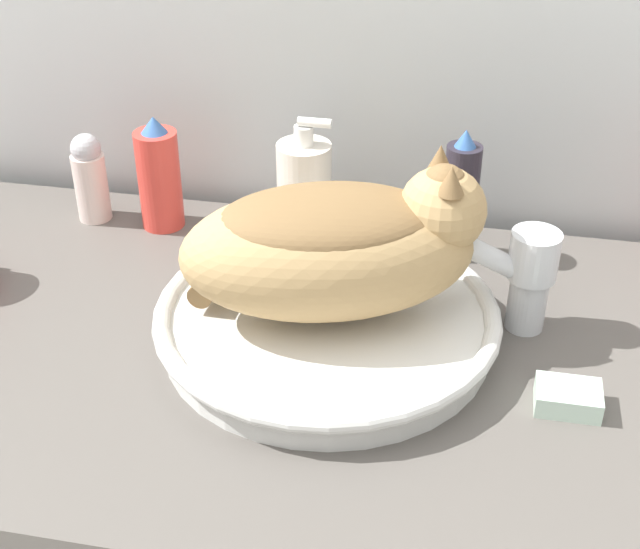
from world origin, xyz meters
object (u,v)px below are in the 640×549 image
(soap_bar, at_px, (568,398))
(soap_pump_bottle, at_px, (304,191))
(deodorant_stick, at_px, (90,177))
(cat, at_px, (333,242))
(faucet, at_px, (519,271))
(spray_bottle_trigger, at_px, (159,177))
(hairspray_can_black, at_px, (460,199))

(soap_bar, bearing_deg, soap_pump_bottle, 139.74)
(soap_bar, bearing_deg, deodorant_stick, 155.94)
(cat, xyz_separation_m, deodorant_stick, (-0.37, 0.21, -0.06))
(soap_pump_bottle, distance_m, deodorant_stick, 0.30)
(deodorant_stick, bearing_deg, faucet, -14.81)
(cat, relative_size, faucet, 2.18)
(faucet, distance_m, deodorant_stick, 0.59)
(faucet, height_order, soap_bar, faucet)
(spray_bottle_trigger, height_order, deodorant_stick, spray_bottle_trigger)
(hairspray_can_black, bearing_deg, soap_bar, -64.87)
(hairspray_can_black, relative_size, spray_bottle_trigger, 1.10)
(cat, height_order, soap_bar, cat)
(deodorant_stick, bearing_deg, hairspray_can_black, 0.00)
(soap_pump_bottle, height_order, hairspray_can_black, same)
(spray_bottle_trigger, relative_size, deodorant_stick, 1.26)
(cat, height_order, soap_pump_bottle, cat)
(cat, distance_m, spray_bottle_trigger, 0.35)
(hairspray_can_black, bearing_deg, faucet, -63.73)
(faucet, xyz_separation_m, hairspray_can_black, (-0.07, 0.15, 0.00))
(faucet, distance_m, spray_bottle_trigger, 0.50)
(faucet, relative_size, soap_pump_bottle, 0.93)
(cat, distance_m, soap_pump_bottle, 0.23)
(hairspray_can_black, bearing_deg, spray_bottle_trigger, 180.00)
(cat, relative_size, deodorant_stick, 2.80)
(faucet, bearing_deg, hairspray_can_black, -80.49)
(cat, bearing_deg, soap_pump_bottle, 92.88)
(soap_pump_bottle, bearing_deg, soap_bar, -40.26)
(deodorant_stick, distance_m, soap_bar, 0.69)
(soap_pump_bottle, bearing_deg, faucet, -28.84)
(cat, distance_m, hairspray_can_black, 0.25)
(spray_bottle_trigger, xyz_separation_m, deodorant_stick, (-0.10, 0.00, -0.01))
(soap_pump_bottle, xyz_separation_m, spray_bottle_trigger, (-0.20, 0.00, 0.00))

